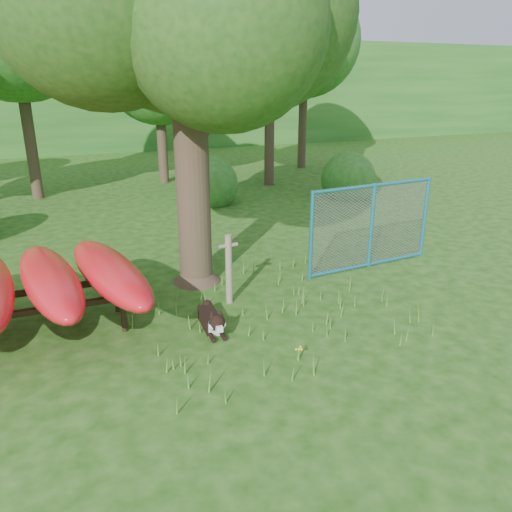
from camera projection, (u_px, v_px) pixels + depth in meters
name	position (u px, v px, depth m)	size (l,w,h in m)	color
ground	(276.00, 346.00, 7.36)	(80.00, 80.00, 0.00)	#1A430D
wooden_post	(229.00, 267.00, 8.59)	(0.34, 0.12, 1.25)	#6F6553
kayak_rack	(18.00, 284.00, 7.35)	(3.71, 3.38, 1.13)	black
husky_dog	(212.00, 321.00, 7.76)	(0.33, 1.08, 0.48)	black
fence_section	(371.00, 226.00, 10.21)	(3.02, 0.28, 2.95)	teal
wildflower_clump	(299.00, 350.00, 6.91)	(0.10, 0.09, 0.22)	#4C812A
bg_tree_b	(11.00, 12.00, 14.73)	(5.20, 5.20, 8.22)	#37291E
bg_tree_c	(157.00, 68.00, 17.79)	(4.00, 4.00, 6.12)	#37291E
bg_tree_d	(270.00, 37.00, 17.05)	(4.80, 4.80, 7.50)	#37291E
bg_tree_e	(305.00, 41.00, 20.72)	(4.60, 4.60, 7.55)	#37291E
shrub_right	(347.00, 197.00, 16.72)	(1.80, 1.80, 1.80)	#23601F
shrub_mid	(210.00, 203.00, 15.89)	(1.80, 1.80, 1.80)	#23601F
wooded_hillside	(79.00, 92.00, 30.56)	(80.00, 12.00, 6.00)	#23601F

